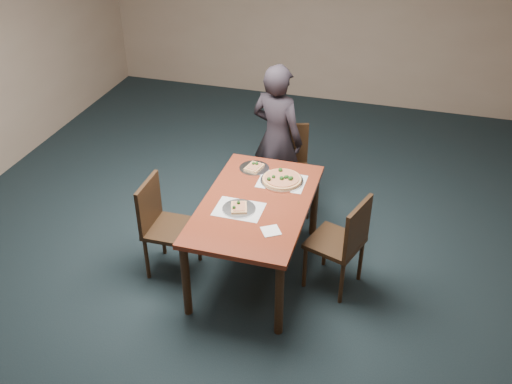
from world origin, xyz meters
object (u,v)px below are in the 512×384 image
(slice_plate_near, at_px, (239,208))
(slice_plate_far, at_px, (254,167))
(dining_table, at_px, (256,211))
(chair_left, at_px, (163,222))
(chair_far, at_px, (288,163))
(diner, at_px, (277,138))
(pizza_pan, at_px, (282,179))
(chair_right, at_px, (344,240))

(slice_plate_near, bearing_deg, slice_plate_far, 95.53)
(dining_table, bearing_deg, chair_left, -166.14)
(chair_far, distance_m, slice_plate_near, 1.29)
(dining_table, bearing_deg, chair_far, 88.77)
(diner, height_order, pizza_pan, diner)
(pizza_pan, bearing_deg, chair_far, 98.44)
(dining_table, relative_size, chair_right, 1.65)
(dining_table, height_order, chair_right, chair_right)
(chair_right, relative_size, slice_plate_far, 3.25)
(chair_left, bearing_deg, pizza_pan, -58.87)
(diner, relative_size, pizza_pan, 4.03)
(dining_table, distance_m, chair_far, 1.12)
(diner, xyz_separation_m, slice_plate_far, (-0.07, -0.59, -0.02))
(chair_left, height_order, slice_plate_far, chair_left)
(chair_far, relative_size, slice_plate_far, 3.25)
(chair_right, distance_m, diner, 1.45)
(slice_plate_far, bearing_deg, chair_far, 71.29)
(pizza_pan, distance_m, slice_plate_near, 0.58)
(pizza_pan, xyz_separation_m, slice_plate_far, (-0.30, 0.15, -0.01))
(dining_table, distance_m, slice_plate_far, 0.57)
(chair_far, height_order, diner, diner)
(chair_left, bearing_deg, chair_far, -32.96)
(pizza_pan, height_order, slice_plate_far, pizza_pan)
(chair_right, bearing_deg, chair_far, -127.60)
(chair_far, distance_m, slice_plate_far, 0.66)
(diner, bearing_deg, dining_table, 113.70)
(diner, height_order, slice_plate_far, diner)
(chair_right, bearing_deg, slice_plate_far, -101.14)
(chair_right, bearing_deg, slice_plate_near, -62.40)
(dining_table, distance_m, slice_plate_near, 0.21)
(dining_table, xyz_separation_m, pizza_pan, (0.13, 0.38, 0.11))
(chair_left, height_order, slice_plate_near, chair_left)
(chair_right, xyz_separation_m, pizza_pan, (-0.64, 0.39, 0.26))
(chair_far, xyz_separation_m, diner, (-0.13, 0.01, 0.27))
(chair_far, xyz_separation_m, chair_right, (0.75, -1.12, 0.00))
(dining_table, relative_size, chair_left, 1.65)
(diner, xyz_separation_m, slice_plate_near, (-0.00, -1.27, -0.02))
(pizza_pan, bearing_deg, chair_left, -148.18)
(chair_left, xyz_separation_m, chair_right, (1.57, 0.19, 0.00))
(slice_plate_far, bearing_deg, pizza_pan, -26.25)
(slice_plate_near, distance_m, slice_plate_far, 0.68)
(chair_left, relative_size, chair_right, 1.00)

